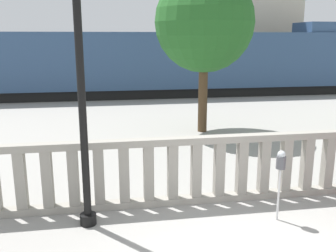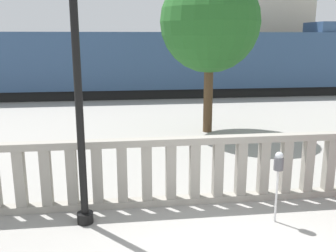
{
  "view_description": "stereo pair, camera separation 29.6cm",
  "coord_description": "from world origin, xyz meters",
  "px_view_note": "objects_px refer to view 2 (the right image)",
  "views": [
    {
      "loc": [
        -2.01,
        -4.44,
        3.37
      ],
      "look_at": [
        -0.66,
        3.63,
        1.42
      ],
      "focal_mm": 40.0,
      "sensor_mm": 36.0,
      "label": 1
    },
    {
      "loc": [
        -1.72,
        -4.48,
        3.37
      ],
      "look_at": [
        -0.66,
        3.63,
        1.42
      ],
      "focal_mm": 40.0,
      "sensor_mm": 36.0,
      "label": 2
    }
  ],
  "objects_px": {
    "lamppost": "(77,71)",
    "parking_meter": "(279,166)",
    "tree_right": "(210,23)",
    "train_near": "(123,64)",
    "train_far": "(220,57)"
  },
  "relations": [
    {
      "from": "lamppost",
      "to": "parking_meter",
      "type": "height_order",
      "value": "lamppost"
    },
    {
      "from": "tree_right",
      "to": "train_near",
      "type": "bearing_deg",
      "value": 108.75
    },
    {
      "from": "train_far",
      "to": "tree_right",
      "type": "relative_size",
      "value": 4.38
    },
    {
      "from": "parking_meter",
      "to": "tree_right",
      "type": "relative_size",
      "value": 0.24
    },
    {
      "from": "lamppost",
      "to": "parking_meter",
      "type": "xyz_separation_m",
      "value": [
        3.52,
        -0.41,
        -1.72
      ]
    },
    {
      "from": "train_near",
      "to": "train_far",
      "type": "distance_m",
      "value": 9.84
    },
    {
      "from": "parking_meter",
      "to": "train_near",
      "type": "height_order",
      "value": "train_near"
    },
    {
      "from": "train_far",
      "to": "tree_right",
      "type": "bearing_deg",
      "value": -106.53
    },
    {
      "from": "train_far",
      "to": "tree_right",
      "type": "distance_m",
      "value": 15.85
    },
    {
      "from": "parking_meter",
      "to": "train_far",
      "type": "relative_size",
      "value": 0.06
    },
    {
      "from": "train_near",
      "to": "tree_right",
      "type": "relative_size",
      "value": 5.15
    },
    {
      "from": "tree_right",
      "to": "parking_meter",
      "type": "bearing_deg",
      "value": -92.72
    },
    {
      "from": "parking_meter",
      "to": "train_far",
      "type": "distance_m",
      "value": 22.52
    },
    {
      "from": "parking_meter",
      "to": "train_near",
      "type": "relative_size",
      "value": 0.05
    },
    {
      "from": "lamppost",
      "to": "train_near",
      "type": "distance_m",
      "value": 15.16
    }
  ]
}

